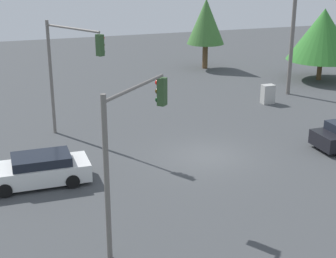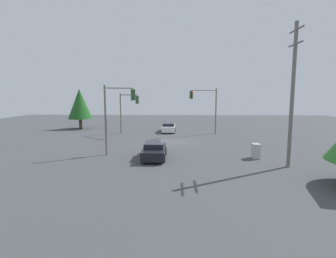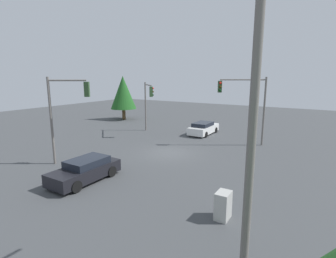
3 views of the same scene
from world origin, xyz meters
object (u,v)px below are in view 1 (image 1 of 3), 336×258
object	(u,v)px
sedan_white	(38,170)
traffic_signal_cross	(69,61)
traffic_signal_aux	(132,132)
electrical_cabinet	(268,94)

from	to	relation	value
sedan_white	traffic_signal_cross	xyz separation A→B (m)	(2.42, 5.25, 3.72)
traffic_signal_aux	electrical_cabinet	distance (m)	19.23
sedan_white	electrical_cabinet	bearing A→B (deg)	-63.16
traffic_signal_aux	electrical_cabinet	world-z (taller)	traffic_signal_aux
traffic_signal_aux	traffic_signal_cross	bearing A→B (deg)	47.41
sedan_white	electrical_cabinet	xyz separation A→B (m)	(16.01, 8.10, -0.02)
traffic_signal_aux	electrical_cabinet	bearing A→B (deg)	1.08
traffic_signal_cross	traffic_signal_aux	distance (m)	10.82
traffic_signal_cross	electrical_cabinet	world-z (taller)	traffic_signal_cross
electrical_cabinet	traffic_signal_aux	bearing A→B (deg)	-133.86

